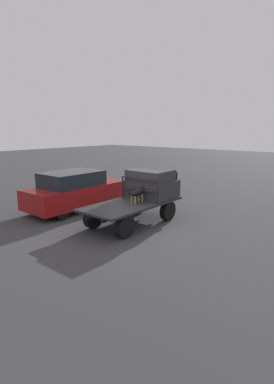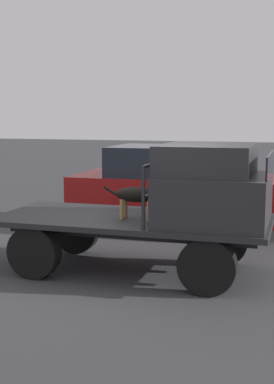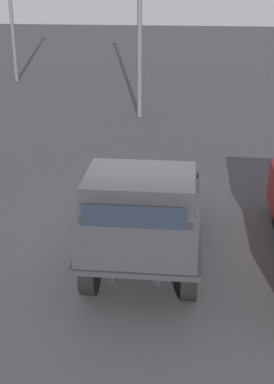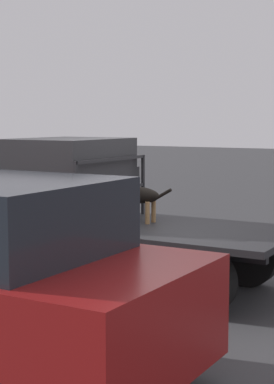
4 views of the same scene
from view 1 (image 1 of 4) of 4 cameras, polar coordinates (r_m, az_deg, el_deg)
name	(u,v)px [view 1 (image 1 of 4)]	position (r m, az deg, el deg)	size (l,w,h in m)	color
ground_plane	(132,224)	(11.27, -0.94, -6.10)	(80.00, 80.00, 0.00)	#38383A
flatbed_truck	(132,209)	(11.10, -0.95, -3.17)	(4.03, 1.83, 0.83)	black
truck_cab	(151,184)	(11.83, 2.78, 1.50)	(1.49, 1.71, 1.10)	#28282B
truck_headboard	(139,186)	(11.22, 0.38, 1.14)	(0.04, 1.71, 0.85)	#232326
dog	(139,192)	(11.02, 0.33, -0.08)	(1.06, 0.23, 0.60)	#9E7547
parked_sedan	(76,191)	(13.34, -11.61, 0.27)	(4.53, 1.87, 1.69)	black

